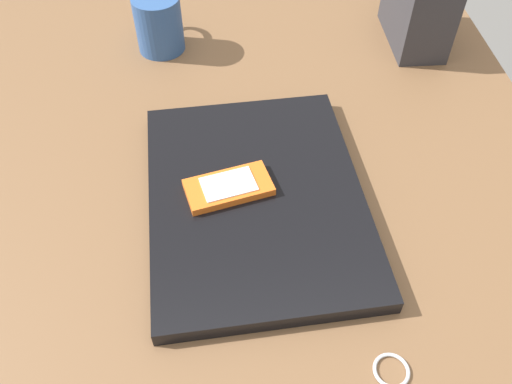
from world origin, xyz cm
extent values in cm
cube|color=brown|center=(0.00, 0.00, 1.50)|extent=(120.00, 80.00, 3.00)
cube|color=black|center=(6.86, -1.40, 3.97)|extent=(33.40, 25.99, 1.94)
cube|color=orange|center=(7.47, 1.65, 5.41)|extent=(7.07, 10.52, 0.94)
cube|color=white|center=(7.47, 1.65, 5.95)|extent=(5.14, 6.71, 0.14)
cube|color=#2D2D33|center=(38.48, -28.37, 8.77)|extent=(14.32, 7.33, 11.54)
cylinder|color=#2D518C|center=(39.17, 10.45, 7.18)|extent=(7.02, 7.02, 8.35)
torus|color=#2D518C|center=(43.03, 10.45, 7.18)|extent=(5.58, 0.90, 5.58)
torus|color=silver|center=(-14.02, -12.05, 3.18)|extent=(3.40, 3.40, 0.36)
camera|label=1|loc=(-32.31, 1.81, 50.18)|focal=37.23mm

